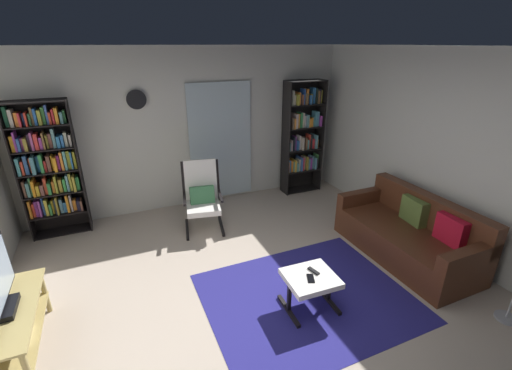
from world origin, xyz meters
The scene contains 14 objects.
ground_plane centered at (0.00, 0.00, 0.00)m, with size 7.02×7.02×0.00m, color #B9A795.
wall_back centered at (0.00, 2.90, 1.30)m, with size 5.60×0.06×2.60m, color beige.
wall_right centered at (2.70, 0.00, 1.30)m, with size 0.06×6.00×2.60m, color beige.
glass_door_panel centered at (0.49, 2.83, 1.05)m, with size 1.10×0.01×2.00m, color silver.
area_rug centered at (0.49, -0.08, 0.00)m, with size 2.21×1.81×0.01m, color navy.
tv_stand centered at (-2.31, 0.31, 0.33)m, with size 0.49×1.14×0.51m.
bookshelf_near_tv centered at (-2.10, 2.65, 1.03)m, with size 0.77×0.30×1.94m.
bookshelf_near_sofa centered at (1.97, 2.62, 1.08)m, with size 0.72×0.30×2.04m.
leather_sofa centered at (2.16, 0.12, 0.30)m, with size 0.86×1.85×0.80m.
lounge_armchair centered at (-0.11, 1.98, 0.53)m, with size 0.68×0.75×1.02m.
ottoman centered at (0.43, -0.20, 0.33)m, with size 0.54×0.50×0.40m.
tv_remote centered at (0.50, -0.15, 0.41)m, with size 0.04×0.14×0.02m, color black.
cell_phone centered at (0.41, -0.24, 0.41)m, with size 0.07×0.14×0.01m, color black.
wall_clock centered at (-0.80, 2.82, 1.85)m, with size 0.29×0.03×0.29m.
Camera 1 is at (-1.26, -2.65, 2.63)m, focal length 24.13 mm.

